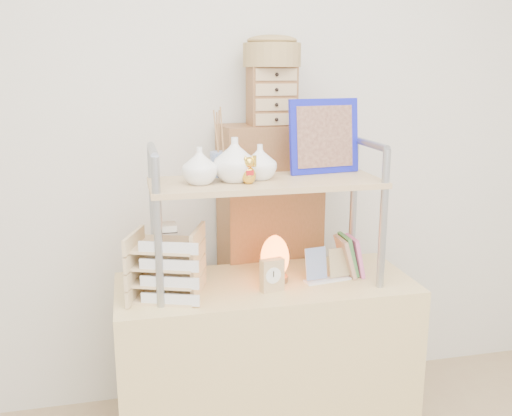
{
  "coord_description": "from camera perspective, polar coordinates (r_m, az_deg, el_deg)",
  "views": [
    {
      "loc": [
        -0.52,
        -0.91,
        1.59
      ],
      "look_at": [
        -0.04,
        1.2,
        1.06
      ],
      "focal_mm": 40.0,
      "sensor_mm": 36.0,
      "label": 1
    }
  ],
  "objects": [
    {
      "name": "room_shell",
      "position": [
        1.41,
        9.4,
        17.72
      ],
      "size": [
        3.42,
        3.41,
        2.61
      ],
      "color": "silver",
      "rests_on": "ground"
    },
    {
      "name": "hutch",
      "position": [
        2.22,
        0.44,
        3.3
      ],
      "size": [
        0.9,
        0.34,
        0.73
      ],
      "color": "#91969F",
      "rests_on": "desk"
    },
    {
      "name": "cabinet",
      "position": [
        2.72,
        1.36,
        -5.96
      ],
      "size": [
        0.47,
        0.28,
        1.35
      ],
      "primitive_type": "cube",
      "rotation": [
        0.0,
        0.0,
        0.1
      ],
      "color": "brown",
      "rests_on": "ground"
    },
    {
      "name": "drawer_chest",
      "position": [
        2.54,
        1.59,
        11.1
      ],
      "size": [
        0.2,
        0.16,
        0.25
      ],
      "color": "brown",
      "rests_on": "cabinet"
    },
    {
      "name": "postcard_stand",
      "position": [
        2.35,
        7.15,
        -6.27
      ],
      "size": [
        0.2,
        0.08,
        0.14
      ],
      "color": "white",
      "rests_on": "desk"
    },
    {
      "name": "desk",
      "position": [
        2.49,
        0.94,
        -15.48
      ],
      "size": [
        1.2,
        0.5,
        0.75
      ],
      "primitive_type": "cube",
      "color": "tan",
      "rests_on": "ground"
    },
    {
      "name": "salt_lamp",
      "position": [
        2.31,
        1.88,
        -5.04
      ],
      "size": [
        0.13,
        0.12,
        0.19
      ],
      "color": "brown",
      "rests_on": "desk"
    },
    {
      "name": "letter_tray",
      "position": [
        2.17,
        -8.84,
        -5.96
      ],
      "size": [
        0.3,
        0.29,
        0.29
      ],
      "color": "tan",
      "rests_on": "desk"
    },
    {
      "name": "desk_clock",
      "position": [
        2.22,
        1.62,
        -6.73
      ],
      "size": [
        0.1,
        0.06,
        0.13
      ],
      "color": "tan",
      "rests_on": "desk"
    },
    {
      "name": "woven_basket",
      "position": [
        2.54,
        1.6,
        15.05
      ],
      "size": [
        0.25,
        0.25,
        0.1
      ],
      "primitive_type": "cylinder",
      "color": "olive",
      "rests_on": "drawer_chest"
    }
  ]
}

